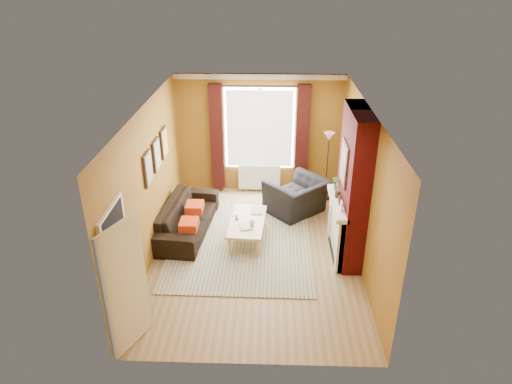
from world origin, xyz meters
TOP-DOWN VIEW (x-y plane):
  - ground at (0.00, 0.00)m, footprint 5.50×5.50m
  - room_walls at (0.64, 0.28)m, footprint 3.82×5.54m
  - striped_rug at (-0.29, 0.53)m, footprint 2.77×3.80m
  - sofa at (-1.42, 0.73)m, footprint 1.07×2.28m
  - armchair at (0.84, 1.59)m, footprint 1.56×1.55m
  - coffee_table at (-0.18, 0.42)m, footprint 0.75×1.36m
  - wicker_stool at (0.28, 2.02)m, footprint 0.41×0.41m
  - floor_lamp at (1.55, 2.29)m, footprint 0.29×0.29m
  - book_a at (-0.31, 0.14)m, footprint 0.25×0.30m
  - book_b at (-0.11, 0.83)m, footprint 0.26×0.34m
  - mug at (-0.08, 0.22)m, footprint 0.11×0.11m
  - tv_remote at (-0.40, 0.51)m, footprint 0.08×0.18m

SIDE VIEW (x-z plane):
  - ground at x=0.00m, z-range 0.00..0.00m
  - striped_rug at x=-0.29m, z-range 0.00..0.02m
  - wicker_stool at x=0.28m, z-range 0.00..0.39m
  - sofa at x=-1.42m, z-range 0.00..0.64m
  - armchair at x=0.84m, z-range 0.00..0.77m
  - coffee_table at x=-0.18m, z-range 0.17..0.61m
  - tv_remote at x=-0.40m, z-range 0.44..0.46m
  - book_a at x=-0.31m, z-range 0.44..0.46m
  - book_b at x=-0.11m, z-range 0.44..0.47m
  - mug at x=-0.08m, z-range 0.44..0.54m
  - floor_lamp at x=1.55m, z-range 0.47..2.09m
  - room_walls at x=0.64m, z-range -0.03..2.80m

